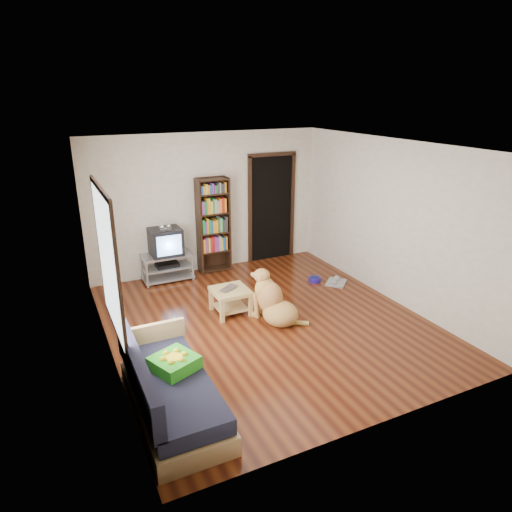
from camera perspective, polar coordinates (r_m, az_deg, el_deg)
name	(u,v)px	position (r m, az deg, el deg)	size (l,w,h in m)	color
ground	(267,322)	(6.95, 1.34, -8.25)	(5.00, 5.00, 0.00)	#5F2910
ceiling	(268,146)	(6.16, 1.54, 13.59)	(5.00, 5.00, 0.00)	white
wall_back	(207,203)	(8.66, -6.12, 6.59)	(4.50, 4.50, 0.00)	silver
wall_front	(387,313)	(4.52, 16.05, -6.88)	(4.50, 4.50, 0.00)	silver
wall_left	(102,265)	(5.83, -18.71, -1.03)	(5.00, 5.00, 0.00)	silver
wall_right	(392,222)	(7.68, 16.61, 4.15)	(5.00, 5.00, 0.00)	silver
green_cushion	(174,363)	(5.17, -10.18, -13.01)	(0.44, 0.44, 0.15)	green
laptop	(231,289)	(7.03, -3.13, -4.17)	(0.34, 0.22, 0.03)	silver
dog_bowl	(315,279)	(8.41, 7.35, -2.91)	(0.22, 0.22, 0.08)	#231596
grey_rag	(336,283)	(8.39, 9.99, -3.30)	(0.40, 0.32, 0.03)	#9B9B9B
window	(108,262)	(5.29, -18.04, -0.73)	(0.03, 1.46, 1.70)	white
doorway	(271,205)	(9.21, 1.94, 6.33)	(1.03, 0.05, 2.19)	black
tv_stand	(167,266)	(8.48, -11.02, -1.24)	(0.90, 0.45, 0.50)	#99999E
crt_tv	(165,241)	(8.35, -11.27, 1.84)	(0.55, 0.52, 0.58)	black
bookshelf	(213,220)	(8.61, -5.38, 4.47)	(0.60, 0.30, 1.80)	black
sofa	(168,392)	(5.15, -10.89, -16.35)	(0.80, 1.80, 0.80)	tan
coffee_table	(231,296)	(7.11, -3.20, -5.06)	(0.55, 0.55, 0.40)	tan
dog	(273,302)	(6.87, 2.15, -5.82)	(0.71, 0.90, 0.81)	tan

